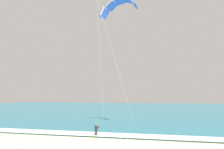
# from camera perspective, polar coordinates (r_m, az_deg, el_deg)

# --- Properties ---
(sea) EXTENTS (200.00, 120.00, 0.20)m
(sea) POSITION_cam_1_polar(r_m,az_deg,el_deg) (85.69, 9.25, -9.31)
(sea) COLOR teal
(sea) RESTS_ON ground
(surf_foam) EXTENTS (200.00, 2.78, 0.04)m
(surf_foam) POSITION_cam_1_polar(r_m,az_deg,el_deg) (27.41, 0.75, -16.46)
(surf_foam) COLOR white
(surf_foam) RESTS_ON sea
(surfboard) EXTENTS (0.96, 1.46, 0.09)m
(surfboard) POSITION_cam_1_polar(r_m,az_deg,el_deg) (27.17, -4.46, -16.95)
(surfboard) COLOR yellow
(surfboard) RESTS_ON ground
(kitesurfer) EXTENTS (0.65, 0.65, 1.69)m
(kitesurfer) POSITION_cam_1_polar(r_m,az_deg,el_deg) (27.02, -4.42, -15.04)
(kitesurfer) COLOR #232328
(kitesurfer) RESTS_ON ground
(kite_primary) EXTENTS (6.52, 5.65, 19.03)m
(kite_primary) POSITION_cam_1_polar(r_m,az_deg,el_deg) (33.18, 1.90, 18.82)
(kite_primary) COLOR blue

